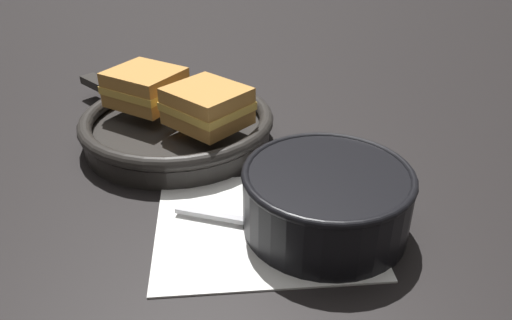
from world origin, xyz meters
TOP-DOWN VIEW (x-y plane):
  - ground_plane at (0.00, 0.00)m, footprint 4.00×4.00m
  - napkin at (0.01, -0.05)m, footprint 0.24×0.21m
  - soup_bowl at (0.07, -0.07)m, footprint 0.17×0.17m
  - spoon at (0.03, -0.07)m, footprint 0.15×0.10m
  - skillet at (-0.05, 0.16)m, footprint 0.26×0.32m
  - sandwich_near_left at (-0.02, 0.11)m, footprint 0.12×0.12m
  - sandwich_near_right at (-0.09, 0.19)m, footprint 0.12×0.12m

SIDE VIEW (x-z plane):
  - ground_plane at x=0.00m, z-range 0.00..0.00m
  - napkin at x=0.01m, z-range 0.00..0.00m
  - spoon at x=0.03m, z-range 0.00..0.01m
  - skillet at x=-0.05m, z-range 0.00..0.04m
  - soup_bowl at x=0.07m, z-range 0.00..0.07m
  - sandwich_near_left at x=-0.02m, z-range 0.04..0.09m
  - sandwich_near_right at x=-0.09m, z-range 0.04..0.09m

